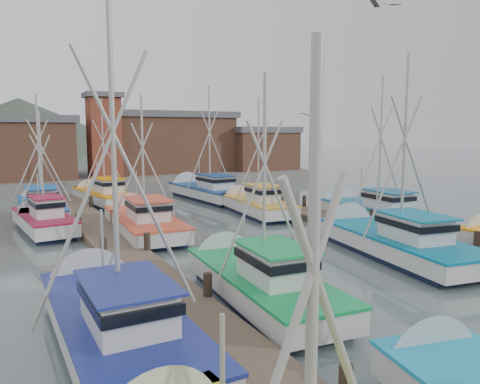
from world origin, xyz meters
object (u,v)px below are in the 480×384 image
boat_8 (141,221)px  lookout_tower (104,134)px  boat_12 (102,196)px  boat_4 (255,280)px

boat_8 → lookout_tower: bearing=86.2°
boat_8 → boat_12: boat_12 is taller
boat_4 → boat_8: size_ratio=0.91×
lookout_tower → boat_12: size_ratio=0.93×
boat_4 → boat_12: boat_12 is taller
boat_8 → boat_12: (0.22, 12.24, 0.00)m
boat_4 → boat_8: boat_8 is taller
lookout_tower → boat_12: bearing=-103.5°
boat_12 → boat_4: bearing=-97.3°
boat_4 → boat_12: (-0.32, 24.70, 0.00)m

